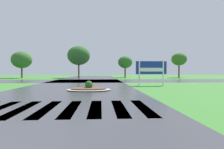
% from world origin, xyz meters
% --- Properties ---
extents(asphalt_roadway, '(9.33, 80.00, 0.01)m').
position_xyz_m(asphalt_roadway, '(0.00, 10.00, 0.00)').
color(asphalt_roadway, '#35353A').
rests_on(asphalt_roadway, ground).
extents(asphalt_cross_road, '(90.00, 8.39, 0.01)m').
position_xyz_m(asphalt_cross_road, '(0.00, 23.13, 0.00)').
color(asphalt_cross_road, '#35353A').
rests_on(asphalt_cross_road, ground).
extents(crosswalk_stripes, '(7.65, 3.35, 0.01)m').
position_xyz_m(crosswalk_stripes, '(0.00, 4.31, 0.00)').
color(crosswalk_stripes, white).
rests_on(crosswalk_stripes, ground).
extents(estate_billboard, '(2.94, 0.20, 2.34)m').
position_xyz_m(estate_billboard, '(6.73, 14.68, 1.57)').
color(estate_billboard, white).
rests_on(estate_billboard, ground).
extents(median_island, '(3.14, 2.34, 0.68)m').
position_xyz_m(median_island, '(1.15, 10.73, 0.13)').
color(median_island, '#9E9B93').
rests_on(median_island, ground).
extents(background_treeline, '(43.41, 5.08, 6.19)m').
position_xyz_m(background_treeline, '(-5.04, 34.59, 3.68)').
color(background_treeline, '#4C3823').
rests_on(background_treeline, ground).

